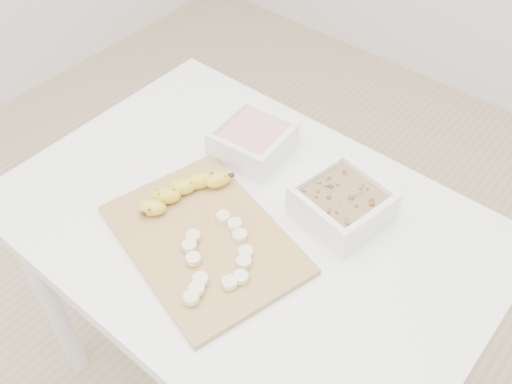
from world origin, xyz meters
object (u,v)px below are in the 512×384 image
Objects in this scene: banana at (182,192)px; bowl_yogurt at (253,140)px; cutting_board at (204,239)px; bowl_granola at (342,204)px; table at (247,249)px.

bowl_yogurt is at bearing 117.20° from banana.
bowl_granola is at bearing 53.37° from cutting_board.
table is at bearing 73.67° from cutting_board.
bowl_yogurt reaches higher than cutting_board.
banana reaches higher than table.
table is 0.24m from bowl_granola.
table is at bearing 50.06° from banana.
bowl_granola is at bearing -7.03° from bowl_yogurt.
bowl_granola reaches higher than banana.
bowl_granola is 0.94× the size of banana.
bowl_yogurt is 0.88× the size of bowl_granola.
banana is at bearing 155.43° from cutting_board.
table is 2.57× the size of cutting_board.
banana reaches higher than cutting_board.
table is 5.98× the size of bowl_yogurt.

